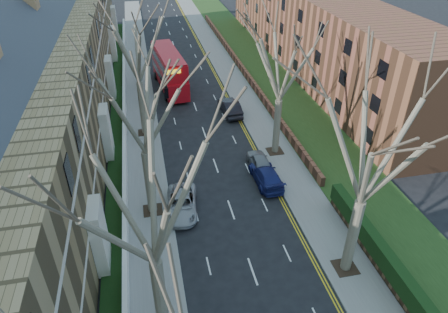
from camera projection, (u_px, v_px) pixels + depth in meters
pavement_left at (139, 90)px, 48.35m from camera, size 3.00×102.00×0.12m
pavement_right at (235, 82)px, 50.45m from camera, size 3.00×102.00×0.12m
terrace_left at (52, 76)px, 37.47m from camera, size 9.70×78.00×13.60m
flats_right at (312, 29)px, 53.09m from camera, size 13.97×54.00×10.00m
front_wall_left at (125, 116)px, 41.18m from camera, size 0.30×78.00×1.00m
grass_verge_right at (269, 78)px, 51.19m from camera, size 6.00×102.00×0.06m
tree_left_mid at (146, 190)px, 16.13m from camera, size 10.50×10.50×14.71m
tree_left_far at (139, 97)px, 24.52m from camera, size 10.15×10.15×14.22m
tree_left_dist at (134, 36)px, 34.22m from camera, size 10.50×10.50×14.71m
tree_right_mid at (376, 136)px, 19.77m from camera, size 10.50×10.50×14.71m
tree_right_far at (283, 53)px, 31.45m from camera, size 10.15×10.15×14.22m
double_decker_bus at (169, 71)px, 47.68m from camera, size 3.51×10.82×4.46m
car_left_far at (182, 204)px, 29.26m from camera, size 2.80×4.98×1.31m
car_right_near at (266, 175)px, 32.24m from camera, size 2.04×4.80×1.38m
car_right_mid at (260, 162)px, 33.92m from camera, size 1.67×3.99×1.35m
car_right_far at (230, 107)px, 42.63m from camera, size 1.86×4.82×1.56m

